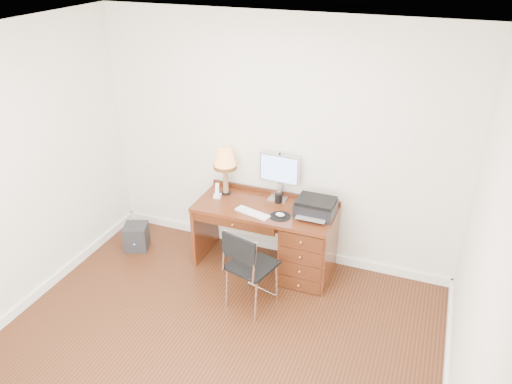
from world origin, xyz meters
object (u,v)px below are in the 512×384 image
at_px(leg_lamp, 225,162).
at_px(phone, 217,193).
at_px(desk, 293,239).
at_px(monitor, 279,171).
at_px(equipment_box, 137,237).
at_px(chair, 249,263).
at_px(printer, 316,207).

relative_size(leg_lamp, phone, 3.10).
height_order(desk, leg_lamp, leg_lamp).
xyz_separation_m(monitor, leg_lamp, (-0.59, -0.11, 0.06)).
height_order(leg_lamp, equipment_box, leg_lamp).
bearing_deg(phone, chair, -60.12).
distance_m(desk, leg_lamp, 1.12).
distance_m(printer, chair, 0.93).
bearing_deg(equipment_box, chair, -38.41).
distance_m(phone, chair, 1.04).
bearing_deg(monitor, equipment_box, -160.78).
relative_size(leg_lamp, chair, 0.59).
xyz_separation_m(leg_lamp, equipment_box, (-1.02, -0.36, -0.98)).
bearing_deg(monitor, phone, -157.24).
bearing_deg(leg_lamp, printer, -5.43).
relative_size(desk, equipment_box, 4.93).
bearing_deg(chair, printer, 75.43).
height_order(desk, phone, phone).
height_order(printer, chair, printer).
relative_size(monitor, chair, 0.58).
distance_m(desk, phone, 0.97).
xyz_separation_m(phone, chair, (0.68, -0.75, -0.26)).
relative_size(phone, equipment_box, 0.56).
bearing_deg(equipment_box, monitor, -4.92).
relative_size(desk, printer, 3.71).
xyz_separation_m(monitor, phone, (-0.64, -0.23, -0.27)).
distance_m(monitor, printer, 0.57).
bearing_deg(equipment_box, leg_lamp, -1.80).
distance_m(monitor, equipment_box, 1.91).
bearing_deg(phone, printer, -11.14).
height_order(desk, printer, printer).
height_order(desk, chair, chair).
distance_m(monitor, phone, 0.73).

